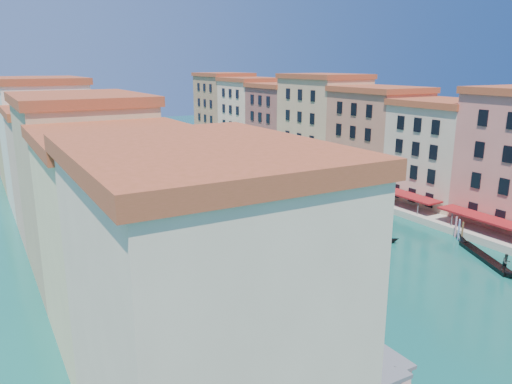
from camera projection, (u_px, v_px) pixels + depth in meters
left_bank_palazzos at (51, 154)px, 75.64m from camera, size 12.80×128.40×21.00m
right_bank_palazzos at (340, 130)px, 102.81m from camera, size 12.80×128.40×21.00m
quay at (307, 178)px, 101.28m from camera, size 4.00×140.00×1.00m
restaurant_awnings at (495, 221)px, 65.44m from camera, size 3.20×44.55×3.12m
vaporetto_stop at (305, 354)px, 38.22m from camera, size 5.40×16.40×3.65m
mooring_poles_right at (442, 225)px, 69.25m from camera, size 1.44×54.24×3.20m
mooring_poles_left at (277, 365)px, 37.05m from camera, size 0.24×8.24×3.20m
vaporetto_near at (314, 338)px, 40.50m from camera, size 4.90×21.02×3.12m
vaporetto_far at (182, 187)px, 90.81m from camera, size 5.12×18.62×2.74m
gondola_fore at (360, 233)px, 68.64m from camera, size 5.61×11.19×2.36m
gondola_right at (486, 257)px, 60.02m from camera, size 6.66×12.78×2.72m
gondola_far at (262, 205)px, 82.49m from camera, size 4.26×10.64×1.55m
motorboat_mid at (292, 239)px, 65.83m from camera, size 3.91×8.21×1.63m
motorboat_far at (202, 169)px, 109.09m from camera, size 5.87×8.31×1.66m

